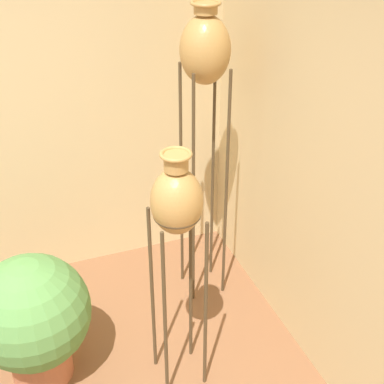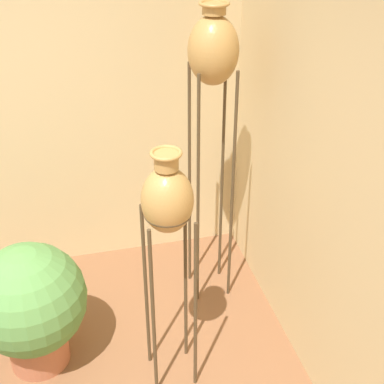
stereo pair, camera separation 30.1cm
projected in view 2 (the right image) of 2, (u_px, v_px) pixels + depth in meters
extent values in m
cylinder|color=#473823|center=(198.00, 200.00, 3.34)|extent=(0.02, 0.02, 1.62)
cylinder|color=#473823|center=(232.00, 195.00, 3.39)|extent=(0.02, 0.02, 1.62)
cylinder|color=#473823|center=(190.00, 183.00, 3.53)|extent=(0.02, 0.02, 1.62)
cylinder|color=#473823|center=(222.00, 179.00, 3.57)|extent=(0.02, 0.02, 1.62)
torus|color=#473823|center=(213.00, 66.00, 3.04)|extent=(0.23, 0.23, 0.02)
ellipsoid|color=#B28447|center=(213.00, 51.00, 3.00)|extent=(0.29, 0.29, 0.40)
cylinder|color=#B28447|center=(214.00, 9.00, 2.88)|extent=(0.13, 0.13, 0.06)
torus|color=#B28447|center=(214.00, 3.00, 2.87)|extent=(0.17, 0.17, 0.02)
cylinder|color=#473823|center=(153.00, 318.00, 2.80)|extent=(0.02, 0.02, 1.12)
cylinder|color=#473823|center=(195.00, 310.00, 2.84)|extent=(0.02, 0.02, 1.12)
cylinder|color=#473823|center=(146.00, 290.00, 2.99)|extent=(0.02, 0.02, 1.12)
cylinder|color=#473823|center=(186.00, 283.00, 3.04)|extent=(0.02, 0.02, 1.12)
torus|color=#473823|center=(168.00, 214.00, 2.63)|extent=(0.24, 0.24, 0.02)
ellipsoid|color=#B28447|center=(167.00, 200.00, 2.59)|extent=(0.26, 0.26, 0.35)
cylinder|color=#B28447|center=(166.00, 161.00, 2.48)|extent=(0.12, 0.12, 0.08)
torus|color=#B28447|center=(166.00, 153.00, 2.46)|extent=(0.15, 0.15, 0.02)
cylinder|color=#B26647|center=(39.00, 345.00, 3.22)|extent=(0.35, 0.35, 0.24)
torus|color=#B26647|center=(36.00, 330.00, 3.16)|extent=(0.38, 0.38, 0.02)
sphere|color=#568E47|center=(29.00, 299.00, 3.03)|extent=(0.65, 0.65, 0.65)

